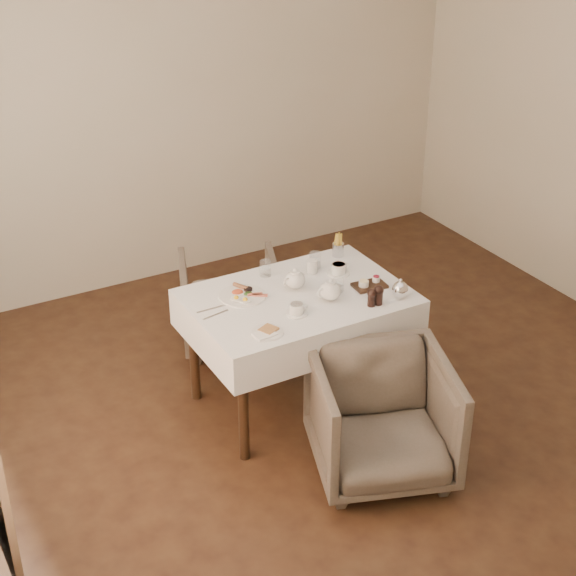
% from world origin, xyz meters
% --- Properties ---
extents(table, '(1.28, 0.88, 0.75)m').
position_xyz_m(table, '(-0.24, 0.46, 0.64)').
color(table, black).
rests_on(table, ground).
extents(armchair_near, '(0.95, 0.96, 0.69)m').
position_xyz_m(armchair_near, '(-0.16, -0.34, 0.34)').
color(armchair_near, brown).
rests_on(armchair_near, ground).
extents(armchair_far, '(0.86, 0.87, 0.62)m').
position_xyz_m(armchair_far, '(-0.28, 1.31, 0.31)').
color(armchair_far, brown).
rests_on(armchair_far, ground).
extents(breakfast_plate, '(0.28, 0.28, 0.04)m').
position_xyz_m(breakfast_plate, '(-0.53, 0.61, 0.76)').
color(breakfast_plate, white).
rests_on(breakfast_plate, table).
extents(side_plate, '(0.18, 0.18, 0.02)m').
position_xyz_m(side_plate, '(-0.61, 0.16, 0.76)').
color(side_plate, white).
rests_on(side_plate, table).
extents(teapot_centre, '(0.20, 0.17, 0.14)m').
position_xyz_m(teapot_centre, '(-0.21, 0.54, 0.82)').
color(teapot_centre, white).
rests_on(teapot_centre, table).
extents(teapot_front, '(0.18, 0.15, 0.14)m').
position_xyz_m(teapot_front, '(-0.10, 0.32, 0.82)').
color(teapot_front, white).
rests_on(teapot_front, table).
extents(creamer, '(0.08, 0.08, 0.08)m').
position_xyz_m(creamer, '(-0.02, 0.67, 0.80)').
color(creamer, white).
rests_on(creamer, table).
extents(teacup_near, '(0.13, 0.13, 0.06)m').
position_xyz_m(teacup_near, '(-0.35, 0.27, 0.78)').
color(teacup_near, white).
rests_on(teacup_near, table).
extents(teacup_far, '(0.14, 0.14, 0.07)m').
position_xyz_m(teacup_far, '(0.12, 0.57, 0.79)').
color(teacup_far, white).
rests_on(teacup_far, table).
extents(glass_left, '(0.08, 0.08, 0.10)m').
position_xyz_m(glass_left, '(-0.29, 0.78, 0.80)').
color(glass_left, silver).
rests_on(glass_left, table).
extents(glass_mid, '(0.08, 0.08, 0.09)m').
position_xyz_m(glass_mid, '(-0.01, 0.38, 0.80)').
color(glass_mid, silver).
rests_on(glass_mid, table).
extents(glass_right, '(0.09, 0.09, 0.10)m').
position_xyz_m(glass_right, '(0.03, 0.72, 0.81)').
color(glass_right, silver).
rests_on(glass_right, table).
extents(condiment_board, '(0.20, 0.14, 0.05)m').
position_xyz_m(condiment_board, '(0.19, 0.34, 0.77)').
color(condiment_board, black).
rests_on(condiment_board, table).
extents(pepper_mill_left, '(0.07, 0.07, 0.11)m').
position_xyz_m(pepper_mill_left, '(0.07, 0.14, 0.81)').
color(pepper_mill_left, black).
rests_on(pepper_mill_left, table).
extents(pepper_mill_right, '(0.08, 0.08, 0.12)m').
position_xyz_m(pepper_mill_right, '(0.11, 0.14, 0.82)').
color(pepper_mill_right, black).
rests_on(pepper_mill_right, table).
extents(silver_pot, '(0.14, 0.13, 0.12)m').
position_xyz_m(silver_pot, '(0.27, 0.14, 0.82)').
color(silver_pot, white).
rests_on(silver_pot, table).
extents(fries_cup, '(0.07, 0.07, 0.16)m').
position_xyz_m(fries_cup, '(0.25, 0.79, 0.82)').
color(fries_cup, silver).
rests_on(fries_cup, table).
extents(cutlery_fork, '(0.18, 0.02, 0.00)m').
position_xyz_m(cutlery_fork, '(-0.76, 0.55, 0.76)').
color(cutlery_fork, silver).
rests_on(cutlery_fork, table).
extents(cutlery_knife, '(0.17, 0.05, 0.00)m').
position_xyz_m(cutlery_knife, '(-0.76, 0.48, 0.76)').
color(cutlery_knife, silver).
rests_on(cutlery_knife, table).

